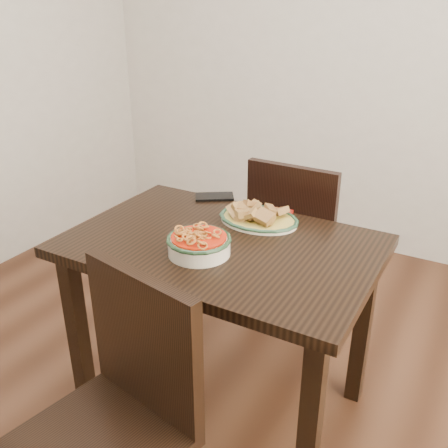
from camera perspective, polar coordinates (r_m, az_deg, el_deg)
The scene contains 9 objects.
floor at distance 2.24m, azimuth -2.16°, elevation -19.32°, with size 3.50×3.50×0.00m, color #3B2012.
wall_back at distance 3.24m, azimuth 14.78°, elevation 19.36°, with size 3.50×0.10×2.60m, color beige.
dining_table at distance 1.85m, azimuth -0.30°, elevation -5.00°, with size 1.10×0.74×0.75m.
chair_far at distance 2.42m, azimuth 8.38°, elevation -1.55°, with size 0.43×0.43×0.89m.
chair_near at distance 1.52m, azimuth -11.89°, elevation -20.02°, with size 0.49×0.49×0.89m.
fish_plate at distance 1.94m, azimuth 4.00°, elevation 1.46°, with size 0.31×0.24×0.11m.
noodle_bowl at distance 1.70m, azimuth -2.87°, elevation -2.09°, with size 0.22×0.22×0.08m.
smartphone at distance 2.19m, azimuth -1.10°, elevation 3.15°, with size 0.17×0.09×0.01m, color black.
napkin at distance 2.03m, azimuth 6.23°, elevation 1.26°, with size 0.10×0.09×0.01m, color maroon.
Camera 1 is at (0.86, -1.36, 1.56)m, focal length 40.00 mm.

